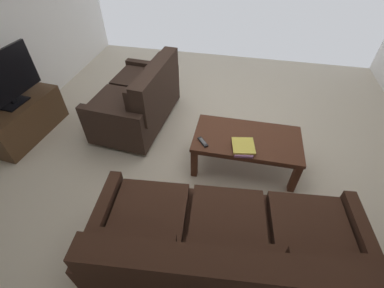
{
  "coord_description": "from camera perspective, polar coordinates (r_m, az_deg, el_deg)",
  "views": [
    {
      "loc": [
        -0.3,
        2.47,
        2.34
      ],
      "look_at": [
        0.08,
        0.67,
        0.61
      ],
      "focal_mm": 24.43,
      "sensor_mm": 36.0,
      "label": 1
    }
  ],
  "objects": [
    {
      "name": "tv_remote",
      "position": [
        2.79,
        2.38,
        0.45
      ],
      "size": [
        0.14,
        0.15,
        0.02
      ],
      "color": "black",
      "rests_on": "coffee_table"
    },
    {
      "name": "tv_stand",
      "position": [
        4.06,
        -32.83,
        4.52
      ],
      "size": [
        0.52,
        1.09,
        0.49
      ],
      "color": "#4C331E",
      "rests_on": "ground"
    },
    {
      "name": "flat_tv",
      "position": [
        3.8,
        -36.09,
        11.16
      ],
      "size": [
        0.22,
        0.97,
        0.62
      ],
      "color": "black",
      "rests_on": "tv_stand"
    },
    {
      "name": "loveseat_near",
      "position": [
        3.63,
        -11.34,
        9.54
      ],
      "size": [
        0.92,
        1.4,
        0.9
      ],
      "color": "black",
      "rests_on": "ground"
    },
    {
      "name": "book_stack",
      "position": [
        2.76,
        11.08,
        -0.63
      ],
      "size": [
        0.27,
        0.29,
        0.05
      ],
      "color": "#996699",
      "rests_on": "coffee_table"
    },
    {
      "name": "coffee_table",
      "position": [
        2.96,
        11.86,
        0.41
      ],
      "size": [
        1.17,
        0.63,
        0.44
      ],
      "color": "#4C2819",
      "rests_on": "ground"
    },
    {
      "name": "sofa_main",
      "position": [
        2.18,
        7.38,
        -22.06
      ],
      "size": [
        2.16,
        1.09,
        0.87
      ],
      "color": "black",
      "rests_on": "ground"
    },
    {
      "name": "ground_plane",
      "position": [
        3.42,
        3.54,
        -0.26
      ],
      "size": [
        5.43,
        5.43,
        0.01
      ],
      "primitive_type": "cube",
      "color": "beige"
    }
  ]
}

